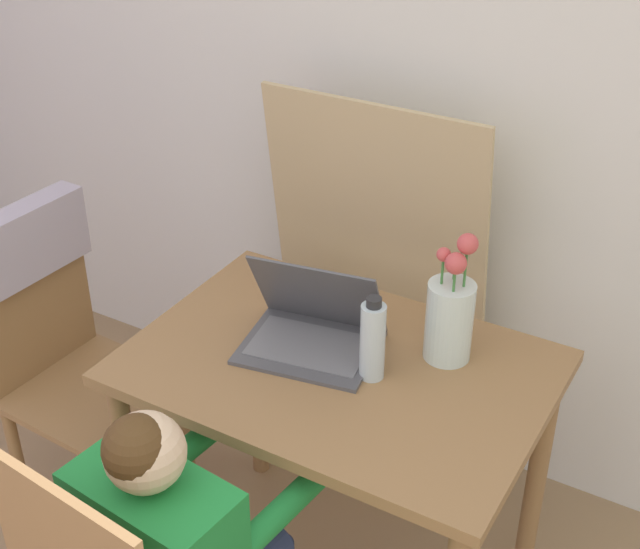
% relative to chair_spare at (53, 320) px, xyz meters
% --- Properties ---
extents(wall_back, '(6.40, 0.05, 2.50)m').
position_rel_chair_spare_xyz_m(wall_back, '(1.07, 0.79, 0.62)').
color(wall_back, white).
rests_on(wall_back, ground_plane).
extents(dining_table, '(0.96, 0.66, 0.75)m').
position_rel_chair_spare_xyz_m(dining_table, '(0.85, 0.07, 0.01)').
color(dining_table, olive).
rests_on(dining_table, ground_plane).
extents(chair_spare, '(0.45, 0.42, 0.94)m').
position_rel_chair_spare_xyz_m(chair_spare, '(0.00, 0.00, 0.00)').
color(chair_spare, olive).
rests_on(chair_spare, ground_plane).
extents(person_seated, '(0.38, 0.45, 0.96)m').
position_rel_chair_spare_xyz_m(person_seated, '(0.76, -0.43, -0.03)').
color(person_seated, '#1E8438').
rests_on(person_seated, ground_plane).
extents(laptop, '(0.35, 0.29, 0.22)m').
position_rel_chair_spare_xyz_m(laptop, '(0.76, 0.11, 0.18)').
color(laptop, '#4C4C51').
rests_on(laptop, dining_table).
extents(flower_vase, '(0.11, 0.11, 0.32)m').
position_rel_chair_spare_xyz_m(flower_vase, '(1.06, 0.22, 0.25)').
color(flower_vase, silver).
rests_on(flower_vase, dining_table).
extents(water_bottle, '(0.06, 0.06, 0.21)m').
position_rel_chair_spare_xyz_m(water_bottle, '(0.94, 0.07, 0.22)').
color(water_bottle, silver).
rests_on(water_bottle, dining_table).
extents(cardboard_panel, '(0.66, 0.18, 1.19)m').
position_rel_chair_spare_xyz_m(cardboard_panel, '(0.67, 0.65, -0.03)').
color(cardboard_panel, tan).
rests_on(cardboard_panel, ground_plane).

